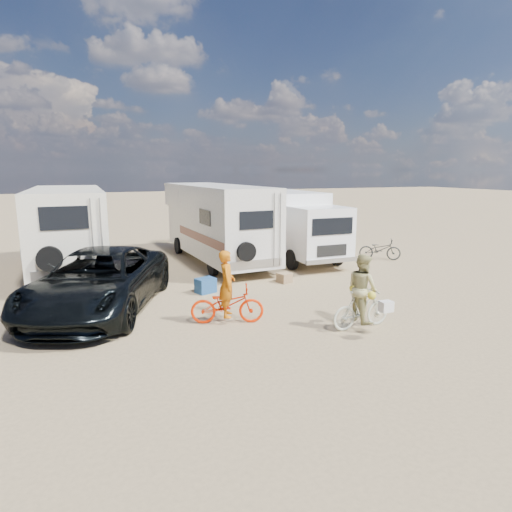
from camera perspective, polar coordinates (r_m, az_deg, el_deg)
name	(u,v)px	position (r m, az deg, el deg)	size (l,w,h in m)	color
ground	(284,313)	(11.90, 3.63, -7.46)	(140.00, 140.00, 0.00)	tan
rv_main	(216,224)	(18.33, -5.19, 4.21)	(2.27, 7.86, 3.18)	white
rv_left	(69,231)	(17.72, -23.25, 3.02)	(2.42, 7.41, 3.13)	silver
box_truck	(294,226)	(18.83, 4.98, 3.92)	(2.24, 6.18, 2.87)	white
dark_suv	(99,281)	(12.62, -19.83, -3.09)	(2.76, 5.99, 1.66)	black
bike_man	(227,304)	(11.04, -3.78, -6.33)	(0.64, 1.83, 0.96)	#EA2700
bike_woman	(361,309)	(10.96, 13.60, -6.74)	(0.46, 1.61, 0.97)	#B9BEA4
rider_man	(227,291)	(10.94, -3.80, -4.53)	(0.61, 0.40, 1.68)	#C6640C
rider_woman	(362,295)	(10.86, 13.68, -4.99)	(0.81, 0.63, 1.67)	tan
bike_parked	(380,249)	(19.46, 15.87, 0.85)	(0.60, 1.73, 0.91)	#242624
cooler	(206,285)	(13.83, -6.60, -3.84)	(0.58, 0.42, 0.47)	navy
crate	(284,278)	(15.01, 3.73, -2.85)	(0.42, 0.42, 0.33)	#8E704D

